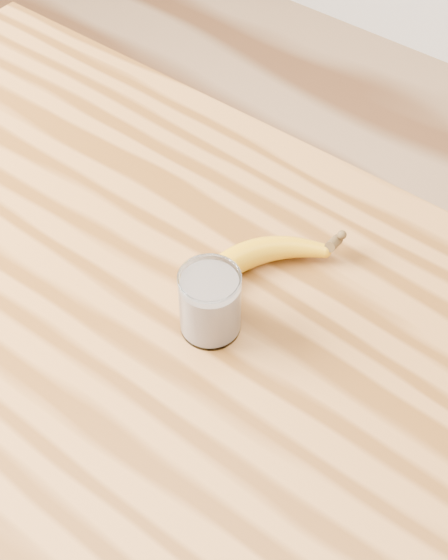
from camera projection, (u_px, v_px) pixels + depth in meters
The scene contains 3 objects.
table at pixel (120, 385), 0.99m from camera, with size 1.20×0.80×0.90m.
smoothie_glass at pixel (210, 303), 0.85m from camera, with size 0.07×0.07×0.09m.
banana at pixel (237, 259), 0.93m from camera, with size 0.10×0.28×0.03m, color #C6870D, non-canonical shape.
Camera 1 is at (0.43, -0.34, 1.61)m, focal length 50.00 mm.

